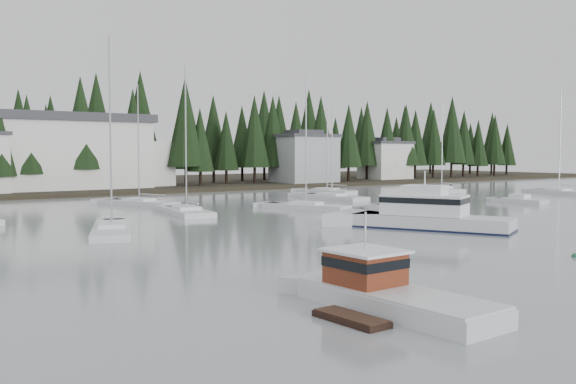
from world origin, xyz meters
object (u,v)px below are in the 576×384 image
sailboat_3 (306,208)px  runabout_2 (519,202)px  sailboat_8 (332,199)px  sailboat_5 (442,190)px  sailboat_2 (559,193)px  house_east_b (385,159)px  lobster_boat_brown (387,298)px  harbor_inn (76,152)px  house_east_a (304,157)px  sailboat_9 (327,193)px  sailboat_7 (112,232)px  cabin_cruiser_center (429,219)px  sailboat_0 (139,204)px  sailboat_4 (187,213)px  runabout_1 (395,209)px

sailboat_3 → runabout_2: size_ratio=2.31×
sailboat_3 → sailboat_8: bearing=-72.0°
sailboat_5 → sailboat_2: bearing=-126.3°
house_east_b → lobster_boat_brown: bearing=-134.6°
house_east_b → sailboat_8: 51.16m
harbor_inn → runabout_2: size_ratio=4.76×
house_east_a → sailboat_5: sailboat_5 is taller
sailboat_9 → sailboat_7: bearing=114.8°
cabin_cruiser_center → sailboat_8: (13.92, 28.09, -0.71)m
sailboat_0 → sailboat_5: (47.17, -2.25, -0.01)m
sailboat_3 → cabin_cruiser_center: bearing=150.2°
sailboat_0 → runabout_2: (36.33, -22.91, 0.06)m
sailboat_8 → sailboat_9: 11.43m
sailboat_0 → sailboat_9: size_ratio=0.98×
sailboat_4 → sailboat_8: size_ratio=1.15×
sailboat_3 → sailboat_4: sailboat_4 is taller
harbor_inn → sailboat_9: bearing=-41.7°
house_east_b → sailboat_2: 43.08m
house_east_a → sailboat_7: (-52.43, -45.68, -4.83)m
sailboat_4 → sailboat_7: bearing=141.7°
sailboat_5 → runabout_2: 23.33m
sailboat_2 → sailboat_9: 32.45m
sailboat_7 → harbor_inn: bearing=7.0°
lobster_boat_brown → sailboat_4: sailboat_4 is taller
sailboat_4 → sailboat_7: (-10.70, -9.30, -0.00)m
sailboat_8 → runabout_1: size_ratio=2.35×
harbor_inn → sailboat_4: size_ratio=2.05×
sailboat_8 → harbor_inn: bearing=29.8°
house_east_b → sailboat_4: 74.52m
sailboat_3 → sailboat_8: sailboat_3 is taller
sailboat_5 → sailboat_9: (-17.45, 5.88, 0.01)m
house_east_b → sailboat_8: sailboat_8 is taller
harbor_inn → sailboat_9: 37.36m
house_east_a → sailboat_4: size_ratio=0.74×
harbor_inn → sailboat_4: sailboat_4 is taller
sailboat_4 → runabout_1: size_ratio=2.70×
house_east_b → runabout_2: (-26.76, -48.74, -4.27)m
sailboat_9 → sailboat_2: bearing=-134.9°
cabin_cruiser_center → sailboat_5: (38.16, 31.41, -0.70)m
sailboat_3 → runabout_1: size_ratio=2.69×
harbor_inn → runabout_1: (15.92, -49.35, -5.64)m
sailboat_0 → sailboat_7: (-11.34, -21.85, 0.00)m
cabin_cruiser_center → house_east_a: bearing=-54.2°
sailboat_2 → sailboat_5: (-8.15, 14.07, -0.03)m
house_east_b → runabout_2: bearing=-118.8°
house_east_b → sailboat_4: (-63.73, -38.39, -4.33)m
cabin_cruiser_center → sailboat_2: 49.45m
house_east_b → sailboat_3: size_ratio=0.67×
house_east_a → runabout_2: house_east_a is taller
cabin_cruiser_center → sailboat_9: size_ratio=0.87×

